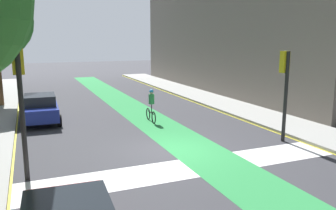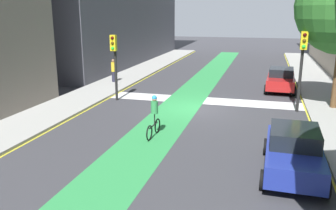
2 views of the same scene
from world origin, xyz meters
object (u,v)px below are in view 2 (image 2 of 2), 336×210
object	(u,v)px
traffic_signal_near_right	(114,55)
cyclist_in_lane	(154,115)
car_blue_left_far	(294,151)
pedestrian_sidewalk_right_a	(113,70)
traffic_signal_near_left	(302,56)
car_red_left_near	(281,79)

from	to	relation	value
traffic_signal_near_right	cyclist_in_lane	bearing A→B (deg)	127.16
car_blue_left_far	pedestrian_sidewalk_right_a	bearing A→B (deg)	-46.40
traffic_signal_near_left	car_red_left_near	world-z (taller)	traffic_signal_near_left
traffic_signal_near_left	traffic_signal_near_right	bearing A→B (deg)	1.04
traffic_signal_near_right	traffic_signal_near_left	distance (m)	10.77
car_red_left_near	pedestrian_sidewalk_right_a	xyz separation A→B (m)	(12.32, 0.82, 0.25)
traffic_signal_near_right	car_blue_left_far	distance (m)	12.96
cyclist_in_lane	car_red_left_near	bearing A→B (deg)	-116.67
cyclist_in_lane	pedestrian_sidewalk_right_a	distance (m)	12.47
cyclist_in_lane	pedestrian_sidewalk_right_a	bearing A→B (deg)	-58.08
traffic_signal_near_left	cyclist_in_lane	xyz separation A→B (m)	(6.48, 5.84, -2.11)
traffic_signal_near_left	pedestrian_sidewalk_right_a	size ratio (longest dim) A/B	2.51
car_blue_left_far	traffic_signal_near_left	bearing A→B (deg)	-95.35
traffic_signal_near_left	car_red_left_near	bearing A→B (deg)	-82.28
traffic_signal_near_right	pedestrian_sidewalk_right_a	xyz separation A→B (m)	(2.31, -4.94, -1.80)
traffic_signal_near_left	pedestrian_sidewalk_right_a	distance (m)	14.06
cyclist_in_lane	traffic_signal_near_left	bearing A→B (deg)	-137.97
traffic_signal_near_left	car_red_left_near	distance (m)	6.06
traffic_signal_near_right	car_red_left_near	world-z (taller)	traffic_signal_near_right
traffic_signal_near_left	car_blue_left_far	distance (m)	8.53
traffic_signal_near_left	cyclist_in_lane	bearing A→B (deg)	42.03
traffic_signal_near_left	pedestrian_sidewalk_right_a	world-z (taller)	traffic_signal_near_left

